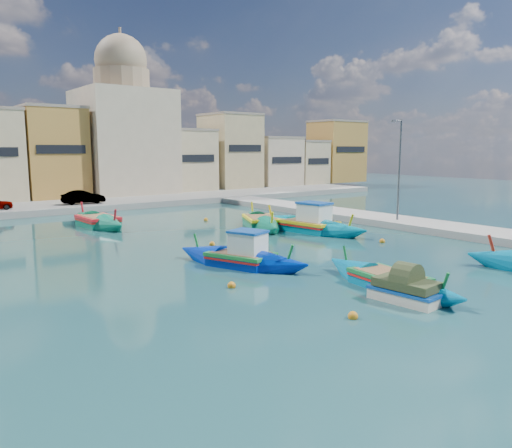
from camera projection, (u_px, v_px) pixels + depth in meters
name	position (u px, v px, depth m)	size (l,w,h in m)	color
ground	(265.00, 278.00, 22.87)	(160.00, 160.00, 0.00)	#123736
east_quay	(475.00, 233.00, 33.57)	(4.00, 70.00, 0.50)	gray
north_quay	(60.00, 207.00, 48.06)	(80.00, 8.00, 0.60)	gray
north_townhouses	(99.00, 156.00, 57.15)	(83.20, 7.87, 10.19)	tan
church_block	(124.00, 127.00, 59.12)	(10.00, 10.00, 19.10)	#C0AE8F
quay_street_lamp	(399.00, 169.00, 37.36)	(1.18, 0.16, 8.00)	#595B60
luzzu_turquoise_cabin	(308.00, 226.00, 35.55)	(3.59, 10.47, 3.30)	#007D97
luzzu_blue_cabin	(241.00, 259.00, 25.13)	(4.63, 8.10, 2.81)	#0026A6
luzzu_cyan_mid	(261.00, 223.00, 37.68)	(5.90, 9.39, 2.76)	#0B7755
luzzu_green	(98.00, 222.00, 37.92)	(2.63, 8.90, 2.78)	#0A7152
luzzu_blue_south	(389.00, 282.00, 21.19)	(2.84, 8.21, 2.32)	#0075A2
tender_near	(406.00, 291.00, 19.25)	(1.72, 2.84, 1.34)	beige
mooring_buoys	(219.00, 253.00, 27.94)	(22.32, 23.79, 0.36)	orange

